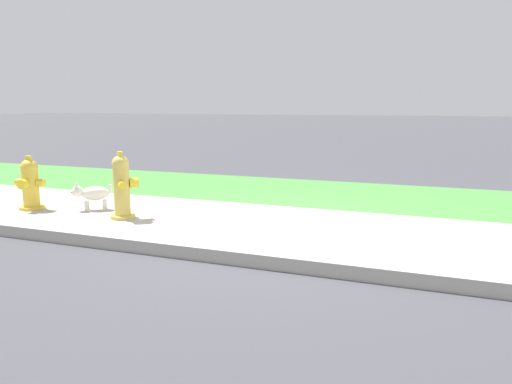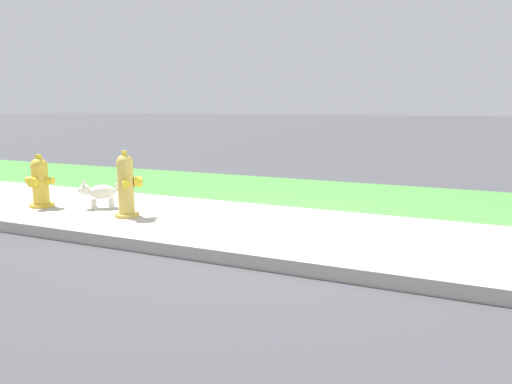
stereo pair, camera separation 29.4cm
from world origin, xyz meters
TOP-DOWN VIEW (x-y plane):
  - ground_plane at (0.00, 0.00)m, footprint 120.00×120.00m
  - sidewalk_pavement at (0.00, 0.00)m, footprint 18.00×2.32m
  - grass_verge at (0.00, 2.37)m, footprint 18.00×2.43m
  - street_curb at (0.00, -1.24)m, footprint 18.00×0.16m
  - fire_hydrant_across_street at (-1.88, -0.19)m, footprint 0.34×0.34m
  - fire_hydrant_by_grass_verge at (-3.30, -0.18)m, footprint 0.39×0.37m
  - small_white_dog at (-2.53, 0.05)m, footprint 0.44×0.36m

SIDE VIEW (x-z plane):
  - ground_plane at x=0.00m, z-range 0.00..0.00m
  - grass_verge at x=0.00m, z-range 0.00..0.01m
  - sidewalk_pavement at x=0.00m, z-range 0.00..0.01m
  - street_curb at x=0.00m, z-range 0.00..0.12m
  - small_white_dog at x=-2.53m, z-range 0.03..0.41m
  - fire_hydrant_by_grass_verge at x=-3.30m, z-range -0.02..0.68m
  - fire_hydrant_across_street at x=-1.88m, z-range -0.01..0.78m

